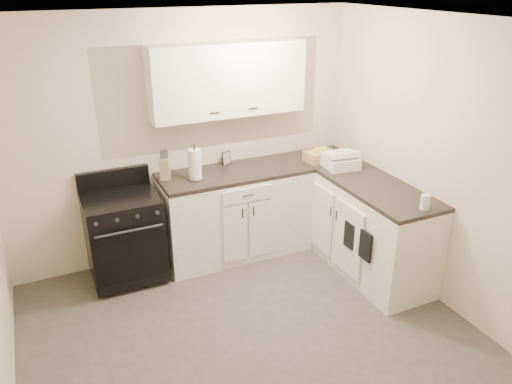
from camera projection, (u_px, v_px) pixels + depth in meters
name	position (u px, v px, depth m)	size (l,w,h in m)	color
floor	(259.00, 349.00, 4.03)	(3.60, 3.60, 0.00)	#473F38
ceiling	(261.00, 24.00, 3.02)	(3.60, 3.60, 0.00)	white
wall_back	(184.00, 139.00, 5.02)	(3.60, 3.60, 0.00)	beige
wall_right	(452.00, 171.00, 4.21)	(3.60, 3.60, 0.00)	beige
wall_front	(448.00, 383.00, 2.03)	(3.60, 3.60, 0.00)	beige
base_cabinets_back	(236.00, 214.00, 5.26)	(1.55, 0.60, 0.90)	white
base_cabinets_right	(356.00, 220.00, 5.13)	(0.60, 1.90, 0.90)	white
countertop_back	(235.00, 173.00, 5.07)	(1.55, 0.60, 0.04)	black
countertop_right	(360.00, 178.00, 4.94)	(0.60, 1.90, 0.04)	black
upper_cabinets	(228.00, 79.00, 4.82)	(1.55, 0.30, 0.70)	white
stove	(125.00, 237.00, 4.79)	(0.69, 0.59, 0.83)	black
knife_block	(165.00, 169.00, 4.83)	(0.09, 0.09, 0.21)	tan
paper_towel	(195.00, 164.00, 4.81)	(0.13, 0.13, 0.30)	white
picture_frame	(226.00, 158.00, 5.22)	(0.11, 0.01, 0.14)	black
wicker_basket	(320.00, 156.00, 5.33)	(0.31, 0.21, 0.10)	tan
countertop_grill	(341.00, 162.00, 5.13)	(0.32, 0.30, 0.12)	white
glass_jar	(425.00, 202.00, 4.22)	(0.08, 0.08, 0.13)	silver
oven_mitt_near	(365.00, 246.00, 4.49)	(0.02, 0.16, 0.28)	black
oven_mitt_far	(349.00, 235.00, 4.70)	(0.02, 0.15, 0.26)	black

